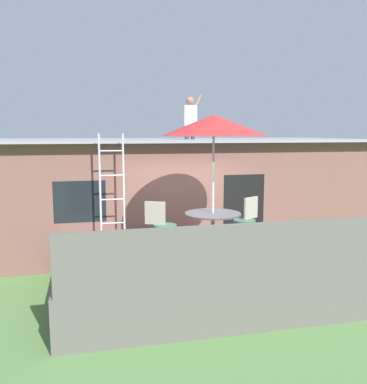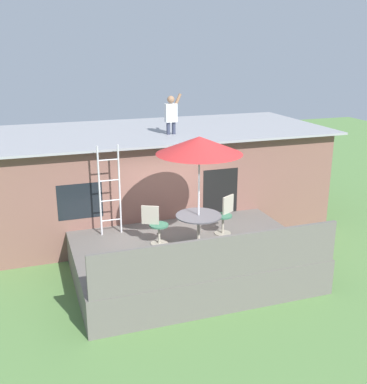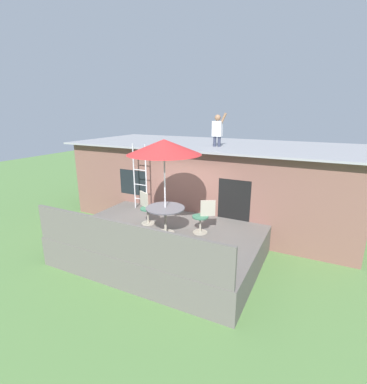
# 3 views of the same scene
# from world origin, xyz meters

# --- Properties ---
(ground_plane) EXTENTS (40.00, 40.00, 0.00)m
(ground_plane) POSITION_xyz_m (0.00, 0.00, 0.00)
(ground_plane) COLOR #567F42
(house) EXTENTS (10.50, 4.50, 2.85)m
(house) POSITION_xyz_m (0.00, 3.60, 1.43)
(house) COLOR brown
(house) RESTS_ON ground
(deck) EXTENTS (5.29, 3.88, 0.80)m
(deck) POSITION_xyz_m (0.00, 0.00, 0.40)
(deck) COLOR #605B56
(deck) RESTS_ON ground
(deck_railing) EXTENTS (5.19, 0.08, 0.90)m
(deck_railing) POSITION_xyz_m (0.00, -1.89, 1.25)
(deck_railing) COLOR #605B56
(deck_railing) RESTS_ON deck
(patio_table) EXTENTS (1.04, 1.04, 0.74)m
(patio_table) POSITION_xyz_m (0.16, -0.24, 1.39)
(patio_table) COLOR #A59E8C
(patio_table) RESTS_ON deck
(patio_umbrella) EXTENTS (1.90, 1.90, 2.54)m
(patio_umbrella) POSITION_xyz_m (0.16, -0.24, 3.15)
(patio_umbrella) COLOR silver
(patio_umbrella) RESTS_ON deck
(step_ladder) EXTENTS (0.52, 0.04, 2.20)m
(step_ladder) POSITION_xyz_m (-1.59, 1.13, 1.90)
(step_ladder) COLOR silver
(step_ladder) RESTS_ON deck
(person_figure) EXTENTS (0.47, 0.20, 1.11)m
(person_figure) POSITION_xyz_m (0.47, 2.75, 3.46)
(person_figure) COLOR #33384C
(person_figure) RESTS_ON house
(patio_chair_left) EXTENTS (0.59, 0.44, 0.92)m
(patio_chair_left) POSITION_xyz_m (-0.73, 0.18, 1.26)
(patio_chair_left) COLOR #A59E8C
(patio_chair_left) RESTS_ON deck
(patio_chair_right) EXTENTS (0.58, 0.44, 0.92)m
(patio_chair_right) POSITION_xyz_m (1.04, 0.27, 1.26)
(patio_chair_right) COLOR #A59E8C
(patio_chair_right) RESTS_ON deck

